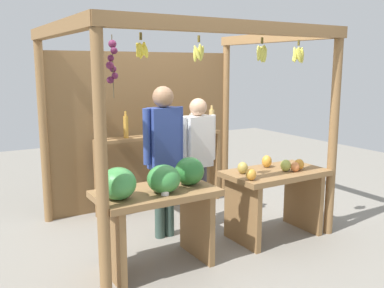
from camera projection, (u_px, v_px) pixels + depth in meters
ground_plane at (183, 226)px, 5.16m from camera, size 12.00×12.00×0.00m
market_stall at (165, 109)px, 5.28m from camera, size 2.79×2.17×2.31m
fruit_counter_left at (156, 198)px, 3.98m from camera, size 1.17×0.64×1.04m
fruit_counter_right at (274, 189)px, 4.78m from camera, size 1.12×0.64×0.90m
bottle_shelf_unit at (161, 150)px, 5.72m from camera, size 1.79×0.22×1.36m
vendor_man at (164, 148)px, 4.68m from camera, size 0.48×0.23×1.69m
vendor_woman at (198, 150)px, 5.12m from camera, size 0.48×0.21×1.53m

